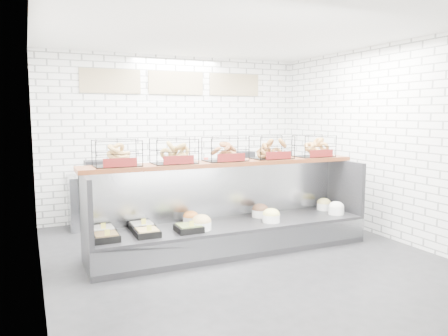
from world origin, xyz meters
name	(u,v)px	position (x,y,z in m)	size (l,w,h in m)	color
ground	(241,257)	(0.00, 0.00, 0.00)	(5.50, 5.50, 0.00)	black
room_shell	(223,105)	(0.00, 0.60, 2.06)	(5.02, 5.51, 3.01)	white
display_case	(230,227)	(-0.01, 0.34, 0.33)	(4.00, 0.90, 1.20)	black
bagel_shelf	(225,152)	(0.00, 0.52, 1.38)	(4.10, 0.50, 0.40)	#512411
prep_counter	(182,193)	(-0.01, 2.43, 0.47)	(4.00, 0.60, 1.20)	#93969B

